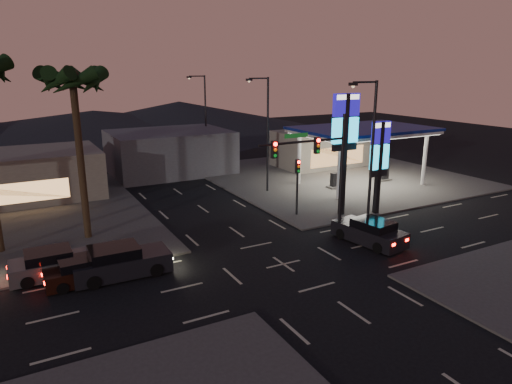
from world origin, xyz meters
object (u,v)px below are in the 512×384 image
car_lane_a_mid (85,270)px  car_lane_b_front (54,264)px  traffic_signal_mast (320,161)px  pylon_sign_tall (345,130)px  car_lane_a_front (120,262)px  gas_station (363,132)px  pylon_sign_short (380,154)px  suv_station (370,232)px

car_lane_a_mid → car_lane_b_front: bearing=132.1°
traffic_signal_mast → pylon_sign_tall: bearing=36.5°
pylon_sign_tall → car_lane_a_front: pylon_sign_tall is taller
gas_station → pylon_sign_short: 9.02m
pylon_sign_short → suv_station: (-4.49, -4.31, -3.93)m
pylon_sign_tall → suv_station: 8.01m
gas_station → car_lane_a_mid: 27.99m
pylon_sign_short → car_lane_b_front: pylon_sign_short is taller
pylon_sign_tall → car_lane_a_front: (-16.88, -2.60, -5.62)m
car_lane_a_front → pylon_sign_short: bearing=4.7°
gas_station → car_lane_a_mid: size_ratio=2.86×
gas_station → suv_station: size_ratio=2.47×
pylon_sign_short → traffic_signal_mast: traffic_signal_mast is taller
car_lane_a_front → gas_station: bearing=20.5°
pylon_sign_short → car_lane_b_front: 22.80m
car_lane_a_front → car_lane_b_front: size_ratio=1.11×
gas_station → car_lane_b_front: 28.80m
car_lane_a_front → pylon_sign_tall: bearing=8.8°
traffic_signal_mast → suv_station: (2.75, -1.79, -4.50)m
pylon_sign_tall → pylon_sign_short: size_ratio=1.29×
pylon_sign_short → car_lane_a_mid: pylon_sign_short is taller
gas_station → car_lane_a_mid: gas_station is taller
car_lane_a_front → car_lane_a_mid: bearing=176.8°
pylon_sign_short → pylon_sign_tall: bearing=158.2°
car_lane_b_front → suv_station: 18.47m
gas_station → pylon_sign_tall: (-7.50, -6.50, 1.31)m
traffic_signal_mast → car_lane_b_front: (-15.21, 2.49, -4.52)m
car_lane_a_front → car_lane_b_front: car_lane_a_front is taller
pylon_sign_short → car_lane_a_mid: bearing=-175.9°
pylon_sign_tall → traffic_signal_mast: pylon_sign_tall is taller
car_lane_a_mid → car_lane_b_front: (-1.33, 1.47, 0.06)m
traffic_signal_mast → car_lane_a_mid: traffic_signal_mast is taller
car_lane_a_mid → car_lane_b_front: 1.99m
car_lane_b_front → car_lane_a_mid: bearing=-47.9°
pylon_sign_short → car_lane_a_mid: size_ratio=1.64×
gas_station → suv_station: bearing=-128.8°
pylon_sign_tall → pylon_sign_short: (2.50, -1.00, -1.74)m
gas_station → traffic_signal_mast: traffic_signal_mast is taller
car_lane_a_front → suv_station: car_lane_a_front is taller
pylon_sign_tall → gas_station: bearing=40.9°
car_lane_b_front → gas_station: bearing=15.3°
gas_station → car_lane_b_front: bearing=-164.7°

